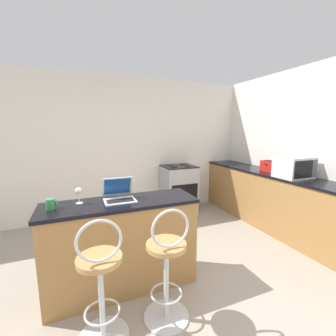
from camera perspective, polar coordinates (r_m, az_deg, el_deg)
name	(u,v)px	position (r m, az deg, el deg)	size (l,w,h in m)	color
ground_plane	(186,322)	(2.36, 4.51, -34.46)	(20.00, 20.00, 0.00)	gray
wall_back	(121,148)	(4.34, -11.73, 5.06)	(12.00, 0.06, 2.60)	silver
breakfast_bar	(123,245)	(2.49, -11.46, -18.60)	(1.51, 0.49, 0.94)	#9E703D
counter_right	(276,202)	(4.13, 25.79, -7.70)	(0.58, 3.25, 0.94)	#9E703D
bar_stool_near	(101,284)	(1.97, -16.67, -26.39)	(0.40, 0.40, 1.04)	silver
bar_stool_far	(167,268)	(2.07, -0.26, -24.00)	(0.40, 0.40, 1.04)	silver
laptop	(119,194)	(2.35, -12.38, -6.51)	(0.31, 0.30, 0.22)	silver
microwave	(294,167)	(3.79, 29.39, 0.17)	(0.49, 0.37, 0.31)	silver
toaster	(270,166)	(4.17, 24.43, 0.43)	(0.18, 0.28, 0.18)	red
stove_range	(179,189)	(4.48, 2.75, -5.39)	(0.62, 0.56, 0.95)	#9EA3A8
mug_green	(51,204)	(2.28, -27.58, -8.10)	(0.10, 0.08, 0.09)	#338447
wine_glass_tall	(79,192)	(2.32, -21.74, -5.66)	(0.07, 0.07, 0.16)	silver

